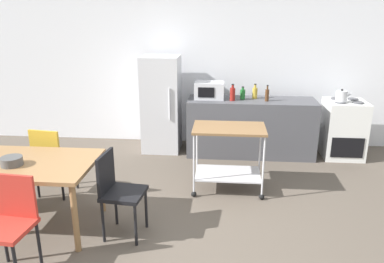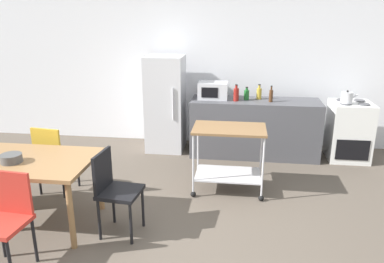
% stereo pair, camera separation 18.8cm
% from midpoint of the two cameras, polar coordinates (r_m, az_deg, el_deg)
% --- Properties ---
extents(ground_plane, '(12.00, 12.00, 0.00)m').
position_cam_midpoint_polar(ground_plane, '(3.98, -2.13, -16.37)').
color(ground_plane, brown).
extents(back_wall, '(8.40, 0.12, 2.90)m').
position_cam_midpoint_polar(back_wall, '(6.52, 2.43, 10.84)').
color(back_wall, white).
rests_on(back_wall, ground_plane).
extents(kitchen_counter, '(2.00, 0.64, 0.90)m').
position_cam_midpoint_polar(kitchen_counter, '(6.12, 10.22, 0.53)').
color(kitchen_counter, '#4C4C51').
rests_on(kitchen_counter, ground_plane).
extents(dining_table, '(1.50, 0.90, 0.75)m').
position_cam_midpoint_polar(dining_table, '(4.35, -23.10, -4.80)').
color(dining_table, olive).
rests_on(dining_table, ground_plane).
extents(chair_mustard, '(0.45, 0.45, 0.89)m').
position_cam_midpoint_polar(chair_mustard, '(5.00, -19.10, -3.31)').
color(chair_mustard, gold).
rests_on(chair_mustard, ground_plane).
extents(chair_black, '(0.44, 0.44, 0.89)m').
position_cam_midpoint_polar(chair_black, '(3.95, -10.30, -8.24)').
color(chair_black, black).
rests_on(chair_black, ground_plane).
extents(chair_red, '(0.43, 0.43, 0.89)m').
position_cam_midpoint_polar(chair_red, '(3.73, -24.89, -11.45)').
color(chair_red, '#B72D23').
rests_on(chair_red, ground_plane).
extents(stove_oven, '(0.60, 0.61, 0.92)m').
position_cam_midpoint_polar(stove_oven, '(6.38, 23.31, 0.07)').
color(stove_oven, white).
rests_on(stove_oven, ground_plane).
extents(refrigerator, '(0.60, 0.63, 1.55)m').
position_cam_midpoint_polar(refrigerator, '(6.22, -3.13, 4.18)').
color(refrigerator, silver).
rests_on(refrigerator, ground_plane).
extents(kitchen_cart, '(0.91, 0.57, 0.85)m').
position_cam_midpoint_polar(kitchen_cart, '(4.81, 6.68, -2.57)').
color(kitchen_cart, brown).
rests_on(kitchen_cart, ground_plane).
extents(microwave, '(0.46, 0.35, 0.26)m').
position_cam_midpoint_polar(microwave, '(6.02, 4.09, 6.18)').
color(microwave, silver).
rests_on(microwave, kitchen_counter).
extents(bottle_soy_sauce, '(0.08, 0.08, 0.26)m').
position_cam_midpoint_polar(bottle_soy_sauce, '(5.89, 7.57, 5.58)').
color(bottle_soy_sauce, maroon).
rests_on(bottle_soy_sauce, kitchen_counter).
extents(bottle_soda, '(0.08, 0.08, 0.20)m').
position_cam_midpoint_polar(bottle_soda, '(6.01, 9.10, 5.51)').
color(bottle_soda, '#1E6628').
rests_on(bottle_soda, kitchen_counter).
extents(bottle_sparkling_water, '(0.08, 0.08, 0.23)m').
position_cam_midpoint_polar(bottle_sparkling_water, '(6.08, 10.93, 5.67)').
color(bottle_sparkling_water, gold).
rests_on(bottle_sparkling_water, kitchen_counter).
extents(bottle_olive_oil, '(0.06, 0.06, 0.25)m').
position_cam_midpoint_polar(bottle_olive_oil, '(5.93, 12.69, 5.31)').
color(bottle_olive_oil, '#4C2D19').
rests_on(bottle_olive_oil, kitchen_counter).
extents(fruit_bowl, '(0.21, 0.21, 0.09)m').
position_cam_midpoint_polar(fruit_bowl, '(4.25, -24.40, -3.71)').
color(fruit_bowl, '#4C4C4C').
rests_on(fruit_bowl, dining_table).
extents(kettle, '(0.24, 0.17, 0.19)m').
position_cam_midpoint_polar(kettle, '(6.13, 23.10, 4.73)').
color(kettle, silver).
rests_on(kettle, stove_oven).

